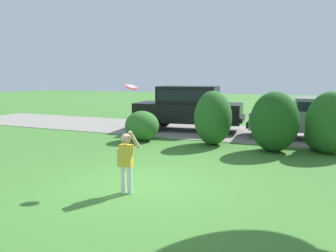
{
  "coord_description": "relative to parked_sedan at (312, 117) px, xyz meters",
  "views": [
    {
      "loc": [
        3.33,
        -6.37,
        2.32
      ],
      "look_at": [
        -0.04,
        1.39,
        1.1
      ],
      "focal_mm": 36.64,
      "sensor_mm": 36.0,
      "label": 1
    }
  ],
  "objects": [
    {
      "name": "driveway_strip",
      "position": [
        -3.21,
        0.28,
        -0.84
      ],
      "size": [
        28.0,
        4.4,
        0.02
      ],
      "primitive_type": "cube",
      "color": "gray",
      "rests_on": "ground"
    },
    {
      "name": "parked_sedan",
      "position": [
        0.0,
        0.0,
        0.0
      ],
      "size": [
        4.53,
        2.36,
        1.56
      ],
      "color": "gray",
      "rests_on": "ground"
    },
    {
      "name": "frisbee",
      "position": [
        -3.63,
        -7.05,
        1.25
      ],
      "size": [
        0.28,
        0.28,
        0.13
      ],
      "color": "red"
    },
    {
      "name": "ground_plane",
      "position": [
        -3.21,
        -7.29,
        -0.85
      ],
      "size": [
        80.0,
        80.0,
        0.0
      ],
      "primitive_type": "plane",
      "color": "#3D752D"
    },
    {
      "name": "shrub_centre",
      "position": [
        -1.04,
        -2.71,
        0.03
      ],
      "size": [
        1.48,
        1.41,
        1.88
      ],
      "color": "#1E511C",
      "rests_on": "ground"
    },
    {
      "name": "shrub_centre_right",
      "position": [
        0.5,
        -2.29,
        -0.02
      ],
      "size": [
        1.46,
        1.43,
        1.9
      ],
      "color": "#286023",
      "rests_on": "ground"
    },
    {
      "name": "child_thrower",
      "position": [
        -3.28,
        -7.9,
        -0.13
      ],
      "size": [
        0.44,
        0.29,
        1.29
      ],
      "color": "white",
      "rests_on": "ground"
    },
    {
      "name": "shrub_near_tree",
      "position": [
        -5.66,
        -2.72,
        -0.34
      ],
      "size": [
        1.25,
        1.22,
        1.09
      ],
      "color": "#33702B",
      "rests_on": "ground"
    },
    {
      "name": "parked_suv",
      "position": [
        -4.93,
        0.18,
        0.23
      ],
      "size": [
        4.88,
        2.51,
        1.92
      ],
      "color": "black",
      "rests_on": "ground"
    },
    {
      "name": "shrub_centre_left",
      "position": [
        -3.09,
        -2.41,
        0.08
      ],
      "size": [
        1.27,
        1.44,
        1.85
      ],
      "color": "#286023",
      "rests_on": "ground"
    }
  ]
}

